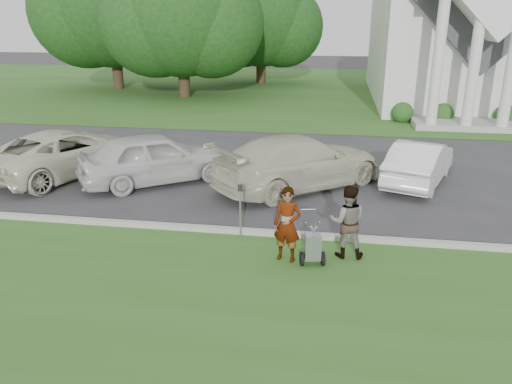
% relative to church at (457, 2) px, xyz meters
% --- Properties ---
extents(ground, '(120.00, 120.00, 0.00)m').
position_rel_church_xyz_m(ground, '(-9.00, -23.11, -5.94)').
color(ground, '#333335').
rests_on(ground, ground).
extents(grass_strip, '(80.00, 7.00, 0.01)m').
position_rel_church_xyz_m(grass_strip, '(-9.00, -26.11, -5.93)').
color(grass_strip, '#31581E').
rests_on(grass_strip, ground).
extents(church_lawn, '(80.00, 30.00, 0.01)m').
position_rel_church_xyz_m(church_lawn, '(-9.00, 3.89, -5.93)').
color(church_lawn, '#31581E').
rests_on(church_lawn, ground).
extents(curb, '(80.00, 0.18, 0.15)m').
position_rel_church_xyz_m(curb, '(-9.00, -22.56, -5.86)').
color(curb, '#9E9E93').
rests_on(curb, ground).
extents(church, '(9.19, 19.00, 24.10)m').
position_rel_church_xyz_m(church, '(0.00, 0.00, 0.00)').
color(church, white).
rests_on(church, ground).
extents(tree_left, '(10.63, 8.40, 9.71)m').
position_rel_church_xyz_m(tree_left, '(-17.01, -1.13, -0.83)').
color(tree_left, '#332316').
rests_on(tree_left, ground).
extents(tree_far, '(11.64, 9.20, 10.73)m').
position_rel_church_xyz_m(tree_far, '(-23.01, 1.87, -0.25)').
color(tree_far, '#332316').
rests_on(tree_far, ground).
extents(tree_back, '(9.61, 7.60, 8.89)m').
position_rel_church_xyz_m(tree_back, '(-13.01, 6.87, -1.21)').
color(tree_back, '#332316').
rests_on(tree_back, ground).
extents(striping_cart, '(0.62, 1.11, 0.98)m').
position_rel_church_xyz_m(striping_cart, '(-7.26, -23.93, -5.52)').
color(striping_cart, black).
rests_on(striping_cart, ground).
extents(person_left, '(0.70, 0.54, 1.70)m').
position_rel_church_xyz_m(person_left, '(-7.84, -23.79, -5.09)').
color(person_left, '#999999').
rests_on(person_left, ground).
extents(person_right, '(0.84, 0.66, 1.68)m').
position_rel_church_xyz_m(person_right, '(-6.54, -23.39, -5.10)').
color(person_right, '#999999').
rests_on(person_right, ground).
extents(parking_meter_near, '(0.10, 0.09, 1.45)m').
position_rel_church_xyz_m(parking_meter_near, '(-9.06, -22.83, -5.03)').
color(parking_meter_near, '#94969C').
rests_on(parking_meter_near, ground).
extents(car_a, '(4.48, 6.10, 1.54)m').
position_rel_church_xyz_m(car_a, '(-15.96, -18.52, -5.17)').
color(car_a, beige).
rests_on(car_a, ground).
extents(car_b, '(5.11, 4.45, 1.66)m').
position_rel_church_xyz_m(car_b, '(-12.60, -18.93, -5.11)').
color(car_b, silver).
rests_on(car_b, ground).
extents(car_c, '(5.83, 5.57, 1.67)m').
position_rel_church_xyz_m(car_c, '(-7.97, -18.67, -5.11)').
color(car_c, beige).
rests_on(car_c, ground).
extents(car_d, '(2.83, 4.46, 1.39)m').
position_rel_church_xyz_m(car_d, '(-4.14, -17.63, -5.25)').
color(car_d, white).
rests_on(car_d, ground).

